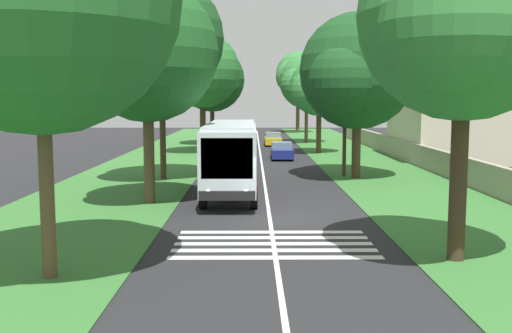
% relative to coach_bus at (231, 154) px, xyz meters
% --- Properties ---
extents(ground, '(160.00, 160.00, 0.00)m').
position_rel_coach_bus_xyz_m(ground, '(-6.08, -1.80, -2.15)').
color(ground, '#262628').
extents(grass_verge_left, '(120.00, 8.00, 0.04)m').
position_rel_coach_bus_xyz_m(grass_verge_left, '(8.92, 6.40, -2.13)').
color(grass_verge_left, '#387533').
rests_on(grass_verge_left, ground).
extents(grass_verge_right, '(120.00, 8.00, 0.04)m').
position_rel_coach_bus_xyz_m(grass_verge_right, '(8.92, -10.00, -2.13)').
color(grass_verge_right, '#387533').
rests_on(grass_verge_right, ground).
extents(centre_line, '(110.00, 0.16, 0.01)m').
position_rel_coach_bus_xyz_m(centre_line, '(8.92, -1.80, -2.14)').
color(centre_line, silver).
rests_on(centre_line, ground).
extents(coach_bus, '(11.16, 2.62, 3.73)m').
position_rel_coach_bus_xyz_m(coach_bus, '(0.00, 0.00, 0.00)').
color(coach_bus, silver).
rests_on(coach_bus, ground).
extents(zebra_crossing, '(4.05, 6.80, 0.01)m').
position_rel_coach_bus_xyz_m(zebra_crossing, '(-10.52, -1.80, -2.14)').
color(zebra_crossing, silver).
rests_on(zebra_crossing, ground).
extents(trailing_car_0, '(4.30, 1.78, 1.43)m').
position_rel_coach_bus_xyz_m(trailing_car_0, '(18.60, -3.52, -1.48)').
color(trailing_car_0, navy).
rests_on(trailing_car_0, ground).
extents(trailing_car_1, '(4.30, 1.78, 1.43)m').
position_rel_coach_bus_xyz_m(trailing_car_1, '(27.54, 0.27, -1.48)').
color(trailing_car_1, black).
rests_on(trailing_car_1, ground).
extents(trailing_car_2, '(4.30, 1.78, 1.43)m').
position_rel_coach_bus_xyz_m(trailing_car_2, '(33.29, -3.31, -1.48)').
color(trailing_car_2, gold).
rests_on(trailing_car_2, ground).
extents(roadside_tree_left_0, '(8.70, 7.10, 10.62)m').
position_rel_coach_bus_xyz_m(roadside_tree_left_0, '(35.23, 3.49, 4.76)').
color(roadside_tree_left_0, '#3D2D1E').
rests_on(roadside_tree_left_0, grass_verge_left).
extents(roadside_tree_left_1, '(8.30, 6.88, 10.97)m').
position_rel_coach_bus_xyz_m(roadside_tree_left_1, '(24.55, 3.72, 5.23)').
color(roadside_tree_left_1, '#3D2D1E').
rests_on(roadside_tree_left_1, grass_verge_left).
extents(roadside_tree_left_3, '(7.69, 6.62, 10.43)m').
position_rel_coach_bus_xyz_m(roadside_tree_left_3, '(-2.46, 3.97, 4.84)').
color(roadside_tree_left_3, brown).
rests_on(roadside_tree_left_3, grass_verge_left).
extents(roadside_tree_left_4, '(9.47, 7.70, 12.34)m').
position_rel_coach_bus_xyz_m(roadside_tree_left_4, '(5.94, 4.68, 6.20)').
color(roadside_tree_left_4, '#4C3826').
rests_on(roadside_tree_left_4, grass_verge_left).
extents(roadside_tree_right_0, '(7.66, 6.15, 9.96)m').
position_rel_coach_bus_xyz_m(roadside_tree_right_0, '(37.06, -7.03, 4.59)').
color(roadside_tree_right_0, brown).
rests_on(roadside_tree_right_0, grass_verge_right).
extents(roadside_tree_right_1, '(7.89, 6.60, 11.87)m').
position_rel_coach_bus_xyz_m(roadside_tree_right_1, '(57.57, -7.57, 6.31)').
color(roadside_tree_right_1, '#4C3826').
rests_on(roadside_tree_right_1, grass_verge_right).
extents(roadside_tree_right_2, '(8.79, 7.21, 10.23)m').
position_rel_coach_bus_xyz_m(roadside_tree_right_2, '(6.87, -7.44, 4.31)').
color(roadside_tree_right_2, '#4C3826').
rests_on(roadside_tree_right_2, grass_verge_right).
extents(roadside_tree_right_3, '(6.40, 5.41, 8.70)m').
position_rel_coach_bus_xyz_m(roadside_tree_right_3, '(23.84, -6.97, 3.77)').
color(roadside_tree_right_3, '#4C3826').
rests_on(roadside_tree_right_3, grass_verge_right).
extents(roadside_tree_right_4, '(7.26, 6.33, 10.56)m').
position_rel_coach_bus_xyz_m(roadside_tree_right_4, '(-12.70, -7.16, 5.13)').
color(roadside_tree_right_4, '#3D2D1E').
rests_on(roadside_tree_right_4, grass_verge_right).
extents(utility_pole, '(0.24, 1.40, 8.32)m').
position_rel_coach_bus_xyz_m(utility_pole, '(7.39, -6.97, 2.20)').
color(utility_pole, '#473828').
rests_on(utility_pole, grass_verge_right).
extents(roadside_wall, '(70.00, 0.40, 1.59)m').
position_rel_coach_bus_xyz_m(roadside_wall, '(13.92, -13.40, -1.31)').
color(roadside_wall, '#9E937F').
rests_on(roadside_wall, grass_verge_right).
extents(roadside_building, '(11.64, 10.06, 6.45)m').
position_rel_coach_bus_xyz_m(roadside_building, '(18.40, -18.14, 1.11)').
color(roadside_building, beige).
rests_on(roadside_building, ground).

